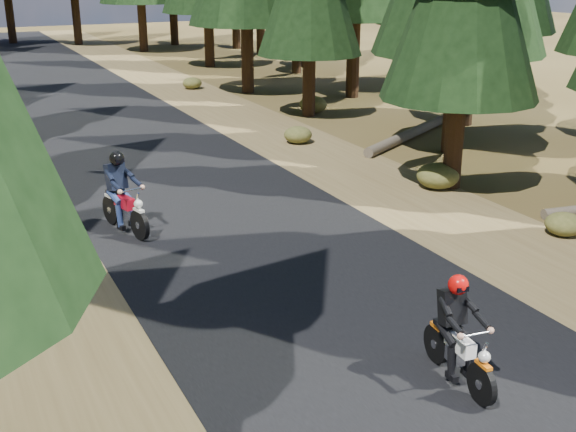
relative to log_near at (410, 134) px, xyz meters
name	(u,v)px	position (x,y,z in m)	size (l,w,h in m)	color
ground	(327,305)	(-8.26, -9.39, -0.16)	(120.00, 120.00, 0.00)	#443618
road	(220,215)	(-8.26, -4.39, -0.15)	(6.00, 100.00, 0.01)	black
shoulder_l	(5,249)	(-12.86, -4.39, -0.16)	(3.20, 100.00, 0.01)	brown
shoulder_r	(391,189)	(-3.66, -4.39, -0.16)	(3.20, 100.00, 0.01)	brown
log_near	(410,134)	(0.00, 0.00, 0.00)	(0.32, 0.32, 5.98)	#4C4233
understory_shrubs	(254,175)	(-6.64, -2.57, 0.11)	(15.62, 31.25, 0.64)	#474C1E
rider_lead	(459,349)	(-7.81, -12.23, 0.35)	(0.68, 1.74, 1.52)	white
rider_follow	(124,206)	(-10.43, -4.49, 0.42)	(1.03, 2.01, 1.72)	maroon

